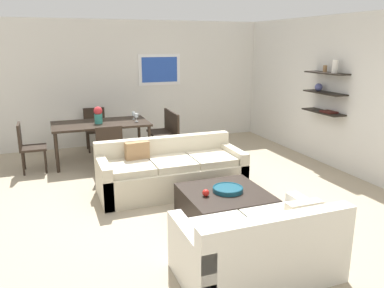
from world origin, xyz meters
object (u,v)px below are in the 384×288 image
object	(u,v)px
dining_chair_left_near	(28,144)
dining_chair_head	(95,126)
dining_chair_right_near	(170,132)
dining_chair_right_far	(163,128)
sofa_beige	(171,173)
wine_glass_head	(97,114)
wine_glass_right_near	(136,116)
coffee_table	(225,205)
centerpiece_vase	(98,115)
dining_table	(101,126)
decorative_bowl	(228,189)
dining_chair_foot	(109,147)
wine_glass_right_far	(134,114)
loveseat_white	(258,248)
apple_on_coffee_table	(206,193)

from	to	relation	value
dining_chair_left_near	dining_chair_head	bearing A→B (deg)	40.73
dining_chair_right_near	dining_chair_right_far	distance (m)	0.44
dining_chair_left_near	sofa_beige	bearing A→B (deg)	-40.09
dining_chair_right_near	wine_glass_head	distance (m)	1.49
wine_glass_right_near	coffee_table	bearing A→B (deg)	-81.73
sofa_beige	dining_chair_right_far	xyz separation A→B (m)	(0.54, 2.18, 0.21)
wine_glass_right_near	centerpiece_vase	xyz separation A→B (m)	(-0.71, 0.08, 0.05)
dining_table	wine_glass_head	distance (m)	0.46
decorative_bowl	dining_chair_head	xyz separation A→B (m)	(-1.15, 4.06, 0.09)
coffee_table	dining_chair_right_far	xyz separation A→B (m)	(0.19, 3.38, 0.31)
sofa_beige	dining_chair_foot	distance (m)	1.32
sofa_beige	wine_glass_head	bearing A→B (deg)	107.72
wine_glass_head	wine_glass_right_far	size ratio (longest dim) A/B	1.03
coffee_table	dining_table	xyz separation A→B (m)	(-1.11, 3.16, 0.49)
dining_chair_right_far	wine_glass_right_far	bearing A→B (deg)	-171.07
sofa_beige	wine_glass_head	world-z (taller)	wine_glass_head
sofa_beige	decorative_bowl	xyz separation A→B (m)	(0.38, -1.21, 0.12)
decorative_bowl	wine_glass_right_far	size ratio (longest dim) A/B	2.63
dining_chair_foot	wine_glass_head	world-z (taller)	wine_glass_head
sofa_beige	dining_chair_right_near	size ratio (longest dim) A/B	2.48
dining_chair_right_near	dining_chair_right_far	world-z (taller)	same
sofa_beige	dining_table	xyz separation A→B (m)	(-0.76, 1.96, 0.39)
loveseat_white	wine_glass_right_near	xyz separation A→B (m)	(-0.21, 4.28, 0.57)
dining_chair_foot	dining_chair_head	size ratio (longest dim) A/B	1.00
loveseat_white	dining_chair_right_near	bearing A→B (deg)	84.21
sofa_beige	wine_glass_right_near	size ratio (longest dim) A/B	13.61
dining_chair_right_near	wine_glass_right_near	distance (m)	0.74
loveseat_white	dining_chair_foot	distance (m)	3.62
apple_on_coffee_table	dining_chair_foot	bearing A→B (deg)	109.52
dining_chair_right_far	dining_chair_left_near	size ratio (longest dim) A/B	1.00
dining_table	dining_chair_left_near	bearing A→B (deg)	-170.35
dining_chair_right_near	wine_glass_right_far	size ratio (longest dim) A/B	5.96
loveseat_white	centerpiece_vase	distance (m)	4.50
dining_chair_right_far	dining_table	bearing A→B (deg)	-170.35
dining_chair_right_near	sofa_beige	bearing A→B (deg)	-107.16
dining_chair_right_far	dining_chair_head	distance (m)	1.46
coffee_table	dining_table	world-z (taller)	dining_table
dining_chair_right_near	wine_glass_right_near	world-z (taller)	wine_glass_right_near
dining_chair_foot	wine_glass_head	size ratio (longest dim) A/B	5.78
loveseat_white	wine_glass_right_near	size ratio (longest dim) A/B	9.49
decorative_bowl	dining_chair_foot	distance (m)	2.54
wine_glass_right_far	centerpiece_vase	distance (m)	0.73
coffee_table	decorative_bowl	distance (m)	0.23
wine_glass_right_far	dining_chair_right_far	bearing A→B (deg)	8.93
loveseat_white	dining_table	distance (m)	4.51
loveseat_white	dining_chair_left_near	world-z (taller)	dining_chair_left_near
dining_chair_right_near	centerpiece_vase	xyz separation A→B (m)	(-1.34, 0.18, 0.41)
sofa_beige	apple_on_coffee_table	size ratio (longest dim) A/B	24.60
dining_chair_foot	apple_on_coffee_table	bearing A→B (deg)	-70.48
dining_chair_foot	wine_glass_right_far	world-z (taller)	wine_glass_right_far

